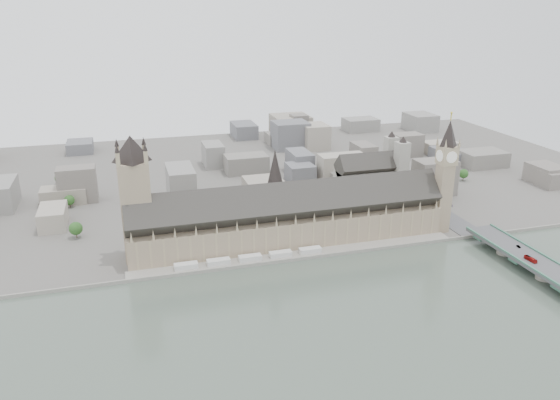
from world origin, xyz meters
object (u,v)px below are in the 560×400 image
object	(u,v)px
westminster_abbey	(371,179)
car_approach	(452,205)
victoria_tower	(135,193)
westminster_bridge	(537,268)
car_silver	(519,246)
red_bus_north	(531,259)
palace_of_westminster	(289,218)
elizabeth_tower	(446,169)

from	to	relation	value
westminster_abbey	car_approach	distance (m)	83.09
victoria_tower	westminster_bridge	world-z (taller)	victoria_tower
westminster_abbey	car_silver	world-z (taller)	westminster_abbey
westminster_abbey	victoria_tower	bearing A→B (deg)	-163.50
victoria_tower	car_approach	world-z (taller)	victoria_tower
red_bus_north	car_approach	bearing A→B (deg)	80.46
palace_of_westminster	victoria_tower	bearing A→B (deg)	177.04
elizabeth_tower	red_bus_north	world-z (taller)	elizabeth_tower
victoria_tower	red_bus_north	size ratio (longest dim) A/B	9.04
car_approach	car_silver	bearing A→B (deg)	-76.59
elizabeth_tower	car_approach	distance (m)	62.65
palace_of_westminster	elizabeth_tower	distance (m)	142.94
victoria_tower	car_silver	world-z (taller)	victoria_tower
red_bus_north	elizabeth_tower	bearing A→B (deg)	97.45
elizabeth_tower	westminster_bridge	distance (m)	111.81
westminster_bridge	westminster_abbey	world-z (taller)	westminster_abbey
palace_of_westminster	westminster_bridge	world-z (taller)	palace_of_westminster
elizabeth_tower	victoria_tower	world-z (taller)	elizabeth_tower
victoria_tower	westminster_abbey	bearing A→B (deg)	16.50
elizabeth_tower	car_silver	world-z (taller)	elizabeth_tower
victoria_tower	westminster_bridge	xyz separation A→B (m)	(284.00, -113.50, -50.08)
westminster_bridge	red_bus_north	world-z (taller)	red_bus_north
car_approach	westminster_bridge	bearing A→B (deg)	-77.99
car_approach	westminster_abbey	bearing A→B (deg)	149.00
victoria_tower	elizabeth_tower	bearing A→B (deg)	-3.96
elizabeth_tower	car_silver	distance (m)	87.89
palace_of_westminster	westminster_abbey	size ratio (longest dim) A/B	3.90
victoria_tower	car_silver	distance (m)	303.73
red_bus_north	car_silver	size ratio (longest dim) A/B	2.63
elizabeth_tower	westminster_bridge	bearing A→B (deg)	-75.89
red_bus_north	car_approach	size ratio (longest dim) A/B	2.32
westminster_abbey	red_bus_north	distance (m)	185.44
elizabeth_tower	victoria_tower	distance (m)	260.64
palace_of_westminster	car_silver	world-z (taller)	palace_of_westminster
palace_of_westminster	westminster_bridge	bearing A→B (deg)	-33.49
elizabeth_tower	red_bus_north	distance (m)	104.82
palace_of_westminster	red_bus_north	distance (m)	189.01
victoria_tower	westminster_abbey	distance (m)	244.79
victoria_tower	red_bus_north	bearing A→B (deg)	-21.46
westminster_bridge	car_approach	distance (m)	124.09
palace_of_westminster	car_silver	xyz separation A→B (m)	(165.67, -80.53, -11.76)
westminster_bridge	red_bus_north	distance (m)	8.70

